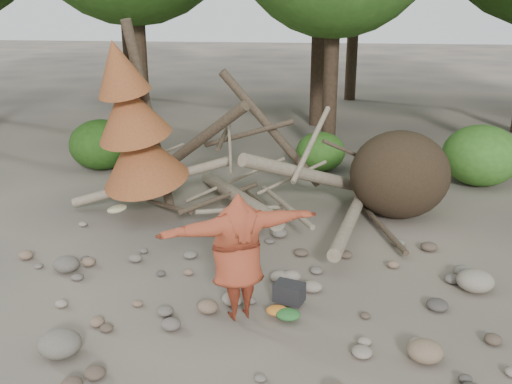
# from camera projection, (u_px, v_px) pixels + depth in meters

# --- Properties ---
(ground) EXTENTS (120.00, 120.00, 0.00)m
(ground) POSITION_uv_depth(u_px,v_px,m) (260.00, 304.00, 9.23)
(ground) COLOR #514C44
(ground) RESTS_ON ground
(deadfall_pile) EXTENTS (8.55, 5.24, 3.30)m
(deadfall_pile) POSITION_uv_depth(u_px,v_px,m) (373.00, 176.00, 12.67)
(deadfall_pile) COLOR #332619
(deadfall_pile) RESTS_ON ground
(dead_conifer) EXTENTS (2.06, 2.16, 4.35)m
(dead_conifer) POSITION_uv_depth(u_px,v_px,m) (134.00, 127.00, 12.10)
(dead_conifer) COLOR #4C3F30
(dead_conifer) RESTS_ON ground
(bush_left) EXTENTS (1.80, 1.80, 1.44)m
(bush_left) POSITION_uv_depth(u_px,v_px,m) (101.00, 144.00, 16.43)
(bush_left) COLOR #244D14
(bush_left) RESTS_ON ground
(bush_mid) EXTENTS (1.40, 1.40, 1.12)m
(bush_mid) POSITION_uv_depth(u_px,v_px,m) (321.00, 152.00, 16.29)
(bush_mid) COLOR #30621C
(bush_mid) RESTS_ON ground
(bush_right) EXTENTS (2.00, 2.00, 1.60)m
(bush_right) POSITION_uv_depth(u_px,v_px,m) (481.00, 155.00, 14.96)
(bush_right) COLOR #3B7424
(bush_right) RESTS_ON ground
(frisbee_thrower) EXTENTS (3.30, 1.75, 1.98)m
(frisbee_thrower) POSITION_uv_depth(u_px,v_px,m) (238.00, 257.00, 8.42)
(frisbee_thrower) COLOR #933821
(frisbee_thrower) RESTS_ON ground
(backpack) EXTENTS (0.54, 0.44, 0.31)m
(backpack) POSITION_uv_depth(u_px,v_px,m) (289.00, 295.00, 9.17)
(backpack) COLOR black
(backpack) RESTS_ON ground
(cloth_green) EXTENTS (0.38, 0.32, 0.14)m
(cloth_green) POSITION_uv_depth(u_px,v_px,m) (288.00, 317.00, 8.70)
(cloth_green) COLOR #28652A
(cloth_green) RESTS_ON ground
(cloth_orange) EXTENTS (0.35, 0.29, 0.13)m
(cloth_orange) POSITION_uv_depth(u_px,v_px,m) (277.00, 313.00, 8.82)
(cloth_orange) COLOR #C77122
(cloth_orange) RESTS_ON ground
(boulder_front_left) EXTENTS (0.61, 0.55, 0.37)m
(boulder_front_left) POSITION_uv_depth(u_px,v_px,m) (60.00, 344.00, 7.84)
(boulder_front_left) COLOR #666155
(boulder_front_left) RESTS_ON ground
(boulder_front_right) EXTENTS (0.49, 0.44, 0.30)m
(boulder_front_right) POSITION_uv_depth(u_px,v_px,m) (425.00, 351.00, 7.73)
(boulder_front_right) COLOR #7E674F
(boulder_front_right) RESTS_ON ground
(boulder_mid_right) EXTENTS (0.62, 0.56, 0.37)m
(boulder_mid_right) POSITION_uv_depth(u_px,v_px,m) (475.00, 281.00, 9.58)
(boulder_mid_right) COLOR gray
(boulder_mid_right) RESTS_ON ground
(boulder_mid_left) EXTENTS (0.48, 0.43, 0.29)m
(boulder_mid_left) POSITION_uv_depth(u_px,v_px,m) (66.00, 264.00, 10.28)
(boulder_mid_left) COLOR #5B554C
(boulder_mid_left) RESTS_ON ground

